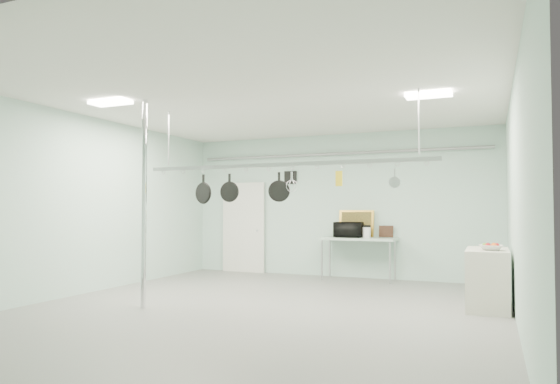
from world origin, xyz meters
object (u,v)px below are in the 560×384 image
at_px(side_cabinet, 488,279).
at_px(skillet_right, 279,186).
at_px(microwave, 349,230).
at_px(pot_rack, 281,163).
at_px(skillet_left, 203,189).
at_px(coffee_canister, 367,232).
at_px(skillet_mid, 229,188).
at_px(prep_table, 358,241).
at_px(fruit_bowl, 491,248).
at_px(chrome_pole, 144,203).

relative_size(side_cabinet, skillet_right, 2.68).
distance_m(side_cabinet, microwave, 3.58).
bearing_deg(pot_rack, microwave, 86.67).
distance_m(microwave, skillet_left, 3.74).
bearing_deg(microwave, coffee_canister, 170.98).
distance_m(microwave, skillet_mid, 3.56).
bearing_deg(microwave, prep_table, 177.51).
distance_m(prep_table, skillet_mid, 3.69).
relative_size(prep_table, coffee_canister, 7.09).
height_order(pot_rack, skillet_mid, pot_rack).
bearing_deg(skillet_right, pot_rack, -25.25).
xyz_separation_m(pot_rack, coffee_canister, (0.59, 3.26, -1.21)).
bearing_deg(skillet_right, prep_table, 57.40).
distance_m(side_cabinet, pot_rack, 3.62).
bearing_deg(skillet_left, microwave, 80.15).
height_order(fruit_bowl, skillet_mid, skillet_mid).
height_order(chrome_pole, prep_table, chrome_pole).
distance_m(chrome_pole, pot_rack, 2.19).
bearing_deg(skillet_mid, pot_rack, -1.94).
relative_size(fruit_bowl, skillet_right, 0.75).
bearing_deg(pot_rack, skillet_mid, 180.00).
xyz_separation_m(chrome_pole, skillet_right, (1.87, 0.90, 0.26)).
relative_size(chrome_pole, prep_table, 2.00).
height_order(skillet_left, skillet_mid, same).
relative_size(prep_table, skillet_mid, 3.45).
xyz_separation_m(microwave, coffee_canister, (0.40, -0.03, -0.05)).
xyz_separation_m(chrome_pole, coffee_canister, (2.49, 4.16, -0.58)).
bearing_deg(microwave, pot_rack, 82.59).
relative_size(skillet_mid, skillet_right, 1.04).
xyz_separation_m(prep_table, pot_rack, (-0.40, -3.30, 1.40)).
height_order(coffee_canister, skillet_mid, skillet_mid).
height_order(prep_table, skillet_mid, skillet_mid).
height_order(fruit_bowl, skillet_left, skillet_left).
relative_size(coffee_canister, skillet_mid, 0.49).
bearing_deg(microwave, side_cabinet, 137.41).
xyz_separation_m(fruit_bowl, skillet_mid, (-3.91, -0.85, 0.91)).
bearing_deg(side_cabinet, skillet_left, -165.80).
height_order(chrome_pole, skillet_right, chrome_pole).
bearing_deg(side_cabinet, chrome_pole, -157.59).
relative_size(side_cabinet, pot_rack, 0.25).
height_order(prep_table, skillet_left, skillet_left).
height_order(microwave, skillet_mid, skillet_mid).
bearing_deg(skillet_mid, microwave, 69.66).
distance_m(side_cabinet, skillet_left, 4.70).
bearing_deg(skillet_mid, coffee_canister, 63.44).
relative_size(skillet_left, skillet_mid, 1.06).
relative_size(chrome_pole, coffee_canister, 14.19).
bearing_deg(prep_table, fruit_bowl, -43.27).
xyz_separation_m(chrome_pole, skillet_left, (0.50, 0.90, 0.24)).
distance_m(chrome_pole, skillet_mid, 1.37).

